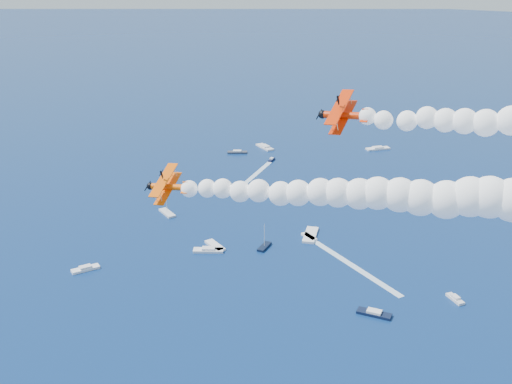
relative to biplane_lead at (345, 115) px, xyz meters
The scene contains 5 objects.
biplane_lead is the anchor object (origin of this frame).
biplane_trail 26.22m from the biplane_lead, 143.45° to the right, with size 6.61×7.41×4.46m, color #FB5A05, non-canonical shape.
smoke_trail_trail 13.17m from the biplane_lead, 47.02° to the right, with size 53.74×17.65×9.97m, color white, non-canonical shape.
spectator_boats 112.46m from the biplane_lead, 102.67° to the left, with size 208.77×184.73×0.70m.
boat_wakes 124.62m from the biplane_lead, 121.27° to the left, with size 86.02×77.67×0.04m.
Camera 1 is at (50.57, -47.31, 81.43)m, focal length 43.32 mm.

